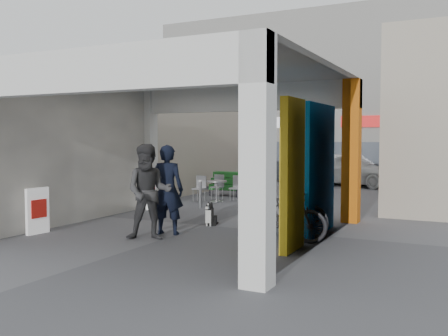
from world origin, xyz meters
The scene contains 21 objects.
ground centered at (0.00, 0.00, 0.00)m, with size 90.00×90.00×0.00m, color #59595E.
arcade_canopy centered at (0.54, -0.82, 2.30)m, with size 6.40×6.45×6.40m.
far_building centered at (0.00, 13.99, 3.99)m, with size 18.00×4.08×8.00m.
plaza_bldg_left centered at (-4.50, 7.50, 2.50)m, with size 2.00×9.00×5.00m, color #A69D8A.
plaza_bldg_right centered at (4.50, 7.50, 2.50)m, with size 2.00×9.00×5.00m, color #A69D8A.
bollard_left centered at (-1.52, 2.52, 0.41)m, with size 0.09×0.09×0.81m, color gray.
bollard_center centered at (0.09, 2.48, 0.48)m, with size 0.09×0.09×0.97m, color gray.
bollard_right centered at (1.64, 2.24, 0.42)m, with size 0.09×0.09×0.84m, color gray.
advert_board_near centered at (-2.75, -2.52, 0.51)m, with size 0.15×0.56×1.00m.
advert_board_far centered at (-2.75, 1.76, 0.51)m, with size 0.19×0.56×1.00m.
cafe_set centered at (-1.86, 4.30, 0.30)m, with size 1.38×1.11×0.83m.
produce_stand centered at (-2.24, 5.75, 0.34)m, with size 1.29×0.70×0.85m.
crate_stack centered at (0.46, 8.31, 0.28)m, with size 0.52×0.45×0.56m.
border_collie centered at (0.13, 0.06, 0.23)m, with size 0.21×0.42×0.57m.
man_with_dog centered at (-0.20, -1.31, 0.96)m, with size 0.70×0.46×1.93m, color black.
man_back_turned centered at (-0.23, -1.95, 0.98)m, with size 0.95×0.74×1.95m, color #363638.
man_elderly centered at (1.93, 1.39, 0.89)m, with size 0.87×0.57×1.78m, color #5E80B7.
man_crates centered at (0.16, 7.08, 1.00)m, with size 1.18×0.49×2.01m, color black.
bicycle_front centered at (2.11, -0.12, 0.52)m, with size 0.69×1.99×1.04m, color black.
bicycle_rear centered at (2.30, -0.95, 0.53)m, with size 0.49×1.75×1.05m, color black.
white_van centered at (0.96, 11.50, 0.74)m, with size 1.76×4.36×1.49m, color silver.
Camera 1 is at (5.61, -10.31, 2.07)m, focal length 40.00 mm.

